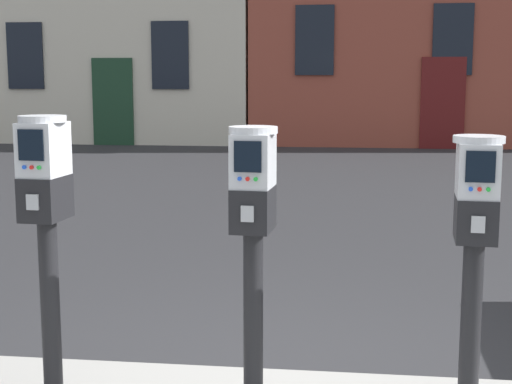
% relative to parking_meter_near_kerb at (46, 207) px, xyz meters
% --- Properties ---
extents(parking_meter_near_kerb, '(0.23, 0.26, 1.35)m').
position_rel_parking_meter_near_kerb_xyz_m(parking_meter_near_kerb, '(0.00, 0.00, 0.00)').
color(parking_meter_near_kerb, black).
rests_on(parking_meter_near_kerb, sidewalk_slab).
extents(parking_meter_twin_adjacent, '(0.23, 0.26, 1.31)m').
position_rel_parking_meter_near_kerb_xyz_m(parking_meter_twin_adjacent, '(0.96, -0.00, -0.03)').
color(parking_meter_twin_adjacent, black).
rests_on(parking_meter_twin_adjacent, sidewalk_slab).
extents(parking_meter_end_of_row, '(0.23, 0.26, 1.28)m').
position_rel_parking_meter_near_kerb_xyz_m(parking_meter_end_of_row, '(1.93, -0.00, -0.05)').
color(parking_meter_end_of_row, black).
rests_on(parking_meter_end_of_row, sidewalk_slab).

